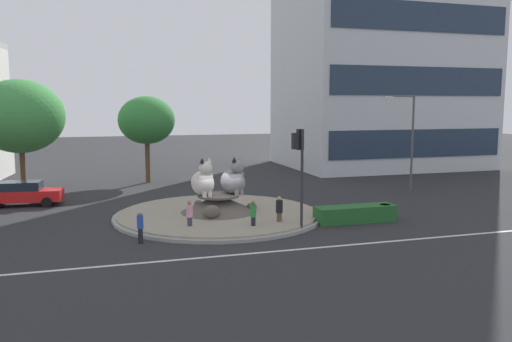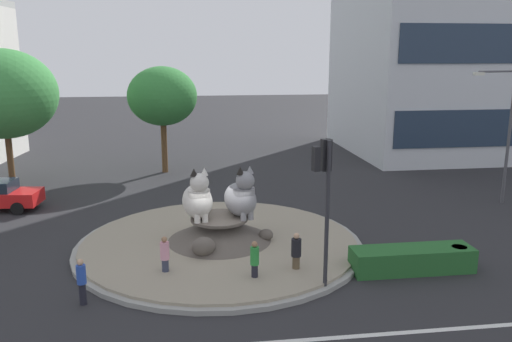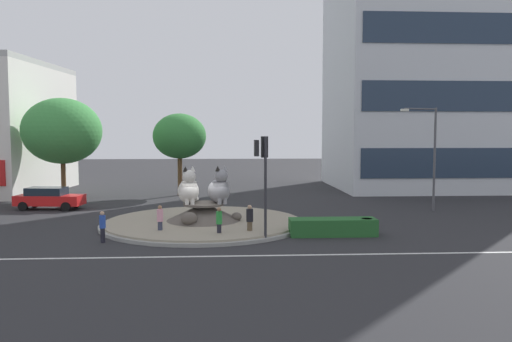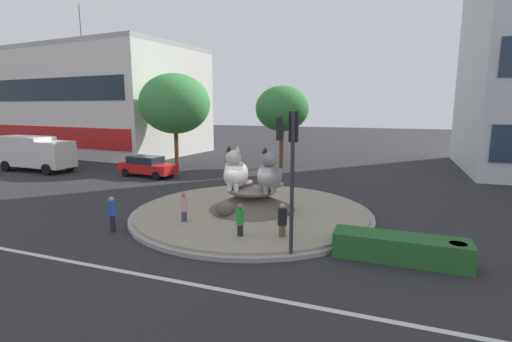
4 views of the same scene
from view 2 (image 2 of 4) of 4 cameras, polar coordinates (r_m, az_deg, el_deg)
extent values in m
plane|color=#28282B|center=(21.95, -4.03, -8.30)|extent=(160.00, 160.00, 0.00)
cylinder|color=gray|center=(21.92, -4.03, -8.08)|extent=(11.92, 11.92, 0.18)
cylinder|color=gray|center=(21.87, -4.04, -7.74)|extent=(11.44, 11.44, 0.10)
cone|color=#564F47|center=(21.68, -4.06, -6.37)|extent=(4.33, 4.33, 1.01)
cylinder|color=#564F47|center=(21.54, -4.08, -5.25)|extent=(2.38, 2.38, 0.12)
ellipsoid|color=#564F47|center=(21.67, 1.10, -7.07)|extent=(0.61, 0.54, 0.49)
ellipsoid|color=#564F47|center=(23.44, -6.42, -5.69)|extent=(0.51, 0.51, 0.40)
ellipsoid|color=#564F47|center=(20.17, -5.83, -8.32)|extent=(0.91, 0.81, 0.73)
ellipsoid|color=silver|center=(21.36, -6.51, -3.35)|extent=(1.53, 2.09, 1.39)
cylinder|color=silver|center=(20.95, -6.31, -3.22)|extent=(1.04, 1.04, 0.87)
sphere|color=silver|center=(20.63, -6.28, -1.30)|extent=(0.76, 0.76, 0.76)
torus|color=silver|center=(22.30, -6.09, -4.12)|extent=(0.90, 0.90, 0.17)
cone|color=silver|center=(20.56, -5.74, -0.06)|extent=(0.36, 0.36, 0.31)
cone|color=black|center=(20.48, -6.89, -0.14)|extent=(0.36, 0.36, 0.31)
cylinder|color=silver|center=(20.89, -5.67, -5.19)|extent=(0.24, 0.24, 0.35)
cylinder|color=silver|center=(20.83, -6.52, -5.26)|extent=(0.24, 0.24, 0.35)
ellipsoid|color=gray|center=(21.50, -1.76, -3.15)|extent=(1.73, 2.19, 1.39)
cylinder|color=gray|center=(21.12, -1.36, -3.00)|extent=(1.13, 1.13, 0.87)
sphere|color=gray|center=(20.80, -1.21, -1.09)|extent=(0.76, 0.76, 0.76)
torus|color=gray|center=(22.46, -1.81, -3.92)|extent=(0.89, 0.89, 0.17)
cone|color=gray|center=(20.78, -0.69, 0.16)|extent=(0.39, 0.39, 0.31)
cone|color=black|center=(20.61, -1.75, 0.05)|extent=(0.39, 0.39, 0.31)
cylinder|color=gray|center=(21.10, -0.61, -4.94)|extent=(0.24, 0.24, 0.35)
cylinder|color=gray|center=(20.98, -1.40, -5.05)|extent=(0.24, 0.24, 0.35)
cylinder|color=#2D2D33|center=(17.26, 7.86, -5.17)|extent=(0.14, 0.14, 5.21)
cube|color=black|center=(16.93, 7.77, 1.75)|extent=(0.35, 0.29, 1.05)
sphere|color=#360606|center=(16.95, 7.69, 2.85)|extent=(0.18, 0.18, 0.18)
sphere|color=orange|center=(17.01, 7.66, 1.80)|extent=(0.18, 0.18, 0.18)
sphere|color=black|center=(17.07, 7.63, 0.77)|extent=(0.18, 0.18, 0.18)
cube|color=black|center=(16.57, 6.66, 1.35)|extent=(0.24, 0.31, 0.80)
cube|color=#235B28|center=(20.24, 16.88, -9.36)|extent=(4.55, 1.20, 0.90)
cylinder|color=brown|center=(35.47, -10.10, 2.52)|extent=(0.39, 0.39, 3.33)
ellipsoid|color=#337F38|center=(35.03, -10.33, 8.16)|extent=(4.60, 4.60, 3.91)
cylinder|color=brown|center=(34.69, -25.53, 1.02)|extent=(0.38, 0.38, 3.10)
ellipsoid|color=#3D8E42|center=(34.18, -26.19, 7.67)|extent=(6.23, 6.23, 5.30)
cylinder|color=#4C4C51|center=(30.33, 26.19, 3.31)|extent=(0.16, 0.16, 7.13)
cylinder|color=#4C4C51|center=(29.16, 25.21, 9.94)|extent=(2.39, 0.63, 0.10)
cube|color=silver|center=(28.32, 23.44, 9.85)|extent=(0.50, 0.24, 0.16)
cylinder|color=#33384C|center=(19.09, -9.99, -10.62)|extent=(0.25, 0.25, 0.74)
cylinder|color=pink|center=(18.83, -10.07, -8.68)|extent=(0.33, 0.33, 0.64)
sphere|color=#936B4C|center=(18.68, -10.12, -7.46)|extent=(0.21, 0.21, 0.21)
cylinder|color=black|center=(17.93, -18.63, -12.76)|extent=(0.23, 0.23, 0.72)
cylinder|color=#284CB2|center=(17.66, -18.78, -10.78)|extent=(0.30, 0.30, 0.63)
sphere|color=tan|center=(17.50, -18.88, -9.53)|extent=(0.21, 0.21, 0.21)
cylinder|color=brown|center=(19.09, 4.44, -10.42)|extent=(0.27, 0.27, 0.76)
cylinder|color=black|center=(18.82, 4.48, -8.44)|extent=(0.36, 0.36, 0.66)
sphere|color=tan|center=(18.67, 4.50, -7.18)|extent=(0.22, 0.22, 0.22)
cylinder|color=black|center=(18.38, -0.15, -11.37)|extent=(0.23, 0.23, 0.74)
cylinder|color=#288C38|center=(18.10, -0.15, -9.37)|extent=(0.31, 0.31, 0.64)
sphere|color=#936B4C|center=(17.94, -0.15, -8.11)|extent=(0.21, 0.21, 0.21)
cylinder|color=black|center=(30.06, -23.64, -2.87)|extent=(0.66, 0.29, 0.64)
cylinder|color=black|center=(28.53, -24.89, -3.80)|extent=(0.66, 0.29, 0.64)
cylinder|color=#2D4233|center=(20.94, 21.48, -8.96)|extent=(0.56, 0.56, 0.90)
camera|label=1|loc=(9.37, -153.86, -20.84)|focal=35.78mm
camera|label=3|loc=(9.33, 152.35, -27.85)|focal=34.86mm
camera|label=4|loc=(8.90, 55.06, -9.36)|focal=26.09mm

